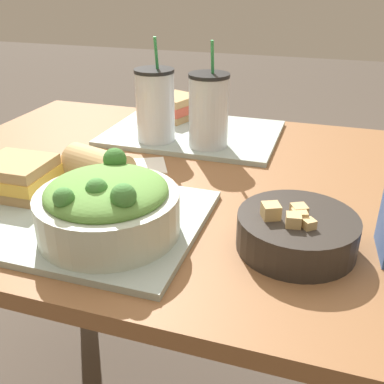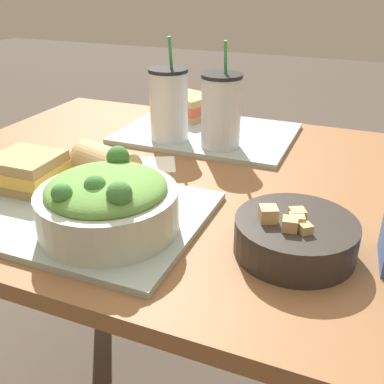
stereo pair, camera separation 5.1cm
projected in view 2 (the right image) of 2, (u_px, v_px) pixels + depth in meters
dining_table at (183, 219)px, 1.00m from camera, size 1.14×0.88×0.76m
tray_near at (80, 212)px, 0.79m from camera, size 0.43×0.31×0.01m
tray_far at (207, 133)px, 1.17m from camera, size 0.43×0.31×0.01m
salad_bowl at (108, 202)px, 0.71m from camera, size 0.22×0.22×0.11m
soup_bowl at (295, 235)px, 0.67m from camera, size 0.18×0.18×0.08m
sandwich_near at (28, 171)px, 0.85m from camera, size 0.13×0.12×0.06m
baguette_near at (107, 165)px, 0.87m from camera, size 0.15×0.11×0.07m
sandwich_far at (190, 106)px, 1.26m from camera, size 0.15×0.15×0.06m
drink_cup_dark at (169, 107)px, 1.07m from camera, size 0.09×0.09×0.24m
drink_cup_red at (221, 113)px, 1.03m from camera, size 0.09×0.09×0.24m
napkin_folded at (146, 165)px, 0.99m from camera, size 0.15×0.14×0.00m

